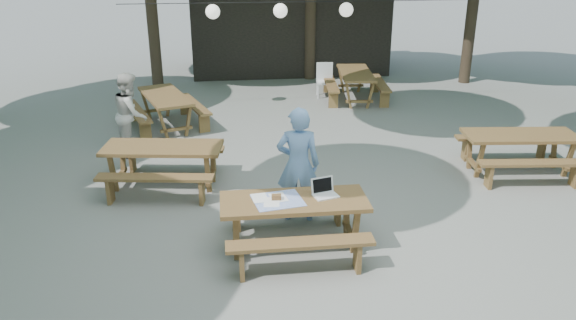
# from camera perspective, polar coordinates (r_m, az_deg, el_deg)

# --- Properties ---
(ground) EXTENTS (80.00, 80.00, 0.00)m
(ground) POSITION_cam_1_polar(r_m,az_deg,el_deg) (8.83, 4.67, -5.71)
(ground) COLOR slate
(ground) RESTS_ON ground
(pavilion) EXTENTS (6.00, 3.00, 2.80)m
(pavilion) POSITION_cam_1_polar(r_m,az_deg,el_deg) (18.48, -0.04, 13.57)
(pavilion) COLOR black
(pavilion) RESTS_ON ground
(main_picnic_table) EXTENTS (2.00, 1.58, 0.75)m
(main_picnic_table) POSITION_cam_1_polar(r_m,az_deg,el_deg) (7.78, 0.60, -6.45)
(main_picnic_table) COLOR brown
(main_picnic_table) RESTS_ON ground
(picnic_table_nw) EXTENTS (2.10, 1.83, 0.75)m
(picnic_table_nw) POSITION_cam_1_polar(r_m,az_deg,el_deg) (9.89, -12.48, -0.57)
(picnic_table_nw) COLOR brown
(picnic_table_nw) RESTS_ON ground
(picnic_table_ne) EXTENTS (2.07, 1.75, 0.75)m
(picnic_table_ne) POSITION_cam_1_polar(r_m,az_deg,el_deg) (11.06, 22.35, 0.69)
(picnic_table_ne) COLOR brown
(picnic_table_ne) RESTS_ON ground
(picnic_table_far_w) EXTENTS (2.12, 2.31, 0.75)m
(picnic_table_far_w) POSITION_cam_1_polar(r_m,az_deg,el_deg) (13.05, -12.28, 4.95)
(picnic_table_far_w) COLOR brown
(picnic_table_far_w) RESTS_ON ground
(picnic_table_far_e) EXTENTS (1.75, 2.06, 0.75)m
(picnic_table_far_e) POSITION_cam_1_polar(r_m,az_deg,el_deg) (15.04, 6.84, 7.53)
(picnic_table_far_e) COLOR brown
(picnic_table_far_e) RESTS_ON ground
(woman) EXTENTS (0.70, 0.52, 1.78)m
(woman) POSITION_cam_1_polar(r_m,az_deg,el_deg) (8.38, 1.04, -0.48)
(woman) COLOR #739BD2
(woman) RESTS_ON ground
(second_person) EXTENTS (0.67, 0.83, 1.63)m
(second_person) POSITION_cam_1_polar(r_m,az_deg,el_deg) (11.48, -15.68, 4.56)
(second_person) COLOR silver
(second_person) RESTS_ON ground
(plastic_chair) EXTENTS (0.48, 0.48, 0.90)m
(plastic_chair) POSITION_cam_1_polar(r_m,az_deg,el_deg) (15.29, 3.76, 7.37)
(plastic_chair) COLOR white
(plastic_chair) RESTS_ON ground
(laptop) EXTENTS (0.39, 0.34, 0.24)m
(laptop) POSITION_cam_1_polar(r_m,az_deg,el_deg) (7.74, 3.69, -3.15)
(laptop) COLOR white
(laptop) RESTS_ON main_picnic_table
(tabletop_clutter) EXTENTS (0.74, 0.66, 0.08)m
(tabletop_clutter) POSITION_cam_1_polar(r_m,az_deg,el_deg) (7.59, -1.14, -4.04)
(tabletop_clutter) COLOR blue
(tabletop_clutter) RESTS_ON main_picnic_table
(paper_lanterns) EXTENTS (9.00, 0.34, 0.38)m
(paper_lanterns) POSITION_cam_1_polar(r_m,az_deg,el_deg) (13.83, -0.73, 14.94)
(paper_lanterns) COLOR black
(paper_lanterns) RESTS_ON ground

